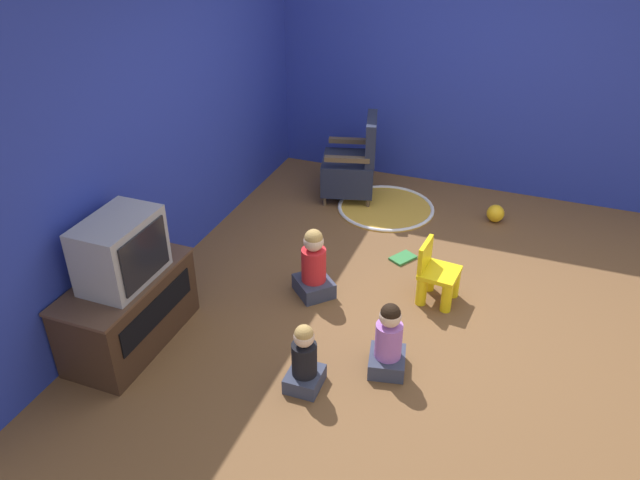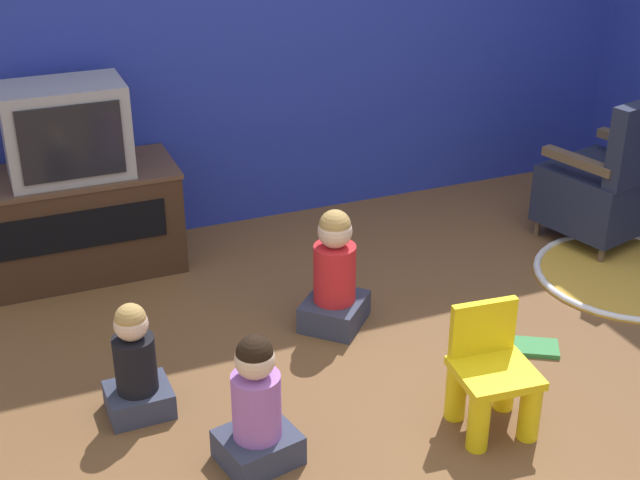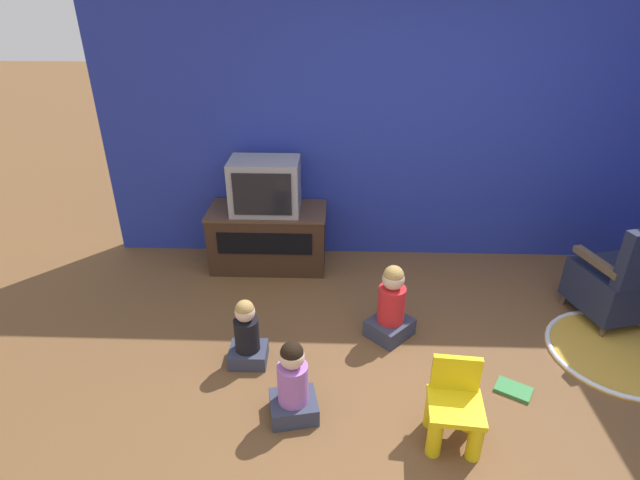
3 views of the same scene
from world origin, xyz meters
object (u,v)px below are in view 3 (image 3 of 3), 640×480
child_watching_left (293,385)px  book (513,390)px  yellow_kid_chair (454,411)px  television (265,186)px  child_watching_center (391,306)px  tv_cabinet (268,236)px  child_watching_right (247,336)px  black_armchair (622,282)px

child_watching_left → book: child_watching_left is taller
child_watching_left → book: (1.46, 0.25, -0.23)m
yellow_kid_chair → child_watching_left: (-0.96, 0.14, 0.03)m
television → yellow_kid_chair: (1.35, -1.99, -0.61)m
book → child_watching_left: bearing=40.4°
child_watching_left → child_watching_center: 1.07m
tv_cabinet → child_watching_right: tv_cabinet is taller
child_watching_right → book: child_watching_right is taller
black_armchair → child_watching_left: (-2.50, -1.10, -0.10)m
television → black_armchair: bearing=-14.5°
child_watching_center → book: (0.78, -0.57, -0.25)m
black_armchair → yellow_kid_chair: black_armchair is taller
tv_cabinet → child_watching_center: (1.06, -1.05, -0.03)m
yellow_kid_chair → book: size_ratio=1.91×
tv_cabinet → black_armchair: black_armchair is taller
television → child_watching_right: bearing=-89.1°
tv_cabinet → child_watching_center: child_watching_center is taller
black_armchair → child_watching_center: (-1.83, -0.27, -0.08)m
child_watching_left → child_watching_center: (0.68, 0.83, 0.02)m
black_armchair → child_watching_right: (-2.87, -0.61, -0.13)m
black_armchair → book: (-1.04, -0.85, -0.34)m
tv_cabinet → television: size_ratio=1.77×
television → child_watching_right: size_ratio=1.17×
black_armchair → child_watching_left: black_armchair is taller
television → black_armchair: size_ratio=0.68×
television → book: size_ratio=2.25×
television → child_watching_right: 1.48m
television → black_armchair: (2.89, -0.75, -0.47)m
yellow_kid_chair → tv_cabinet: bearing=128.8°
child_watching_left → child_watching_right: bearing=115.1°
tv_cabinet → child_watching_center: 1.50m
tv_cabinet → child_watching_left: bearing=-78.3°
television → yellow_kid_chair: bearing=-55.9°
yellow_kid_chair → child_watching_left: 0.97m
black_armchair → yellow_kid_chair: 1.99m
book → child_watching_center: bearing=-5.7°
tv_cabinet → child_watching_center: size_ratio=1.76×
book → television: bearing=-10.3°
yellow_kid_chair → book: yellow_kid_chair is taller
tv_cabinet → black_armchair: 2.99m
book → child_watching_right: bearing=23.2°
television → child_watching_left: bearing=-78.1°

